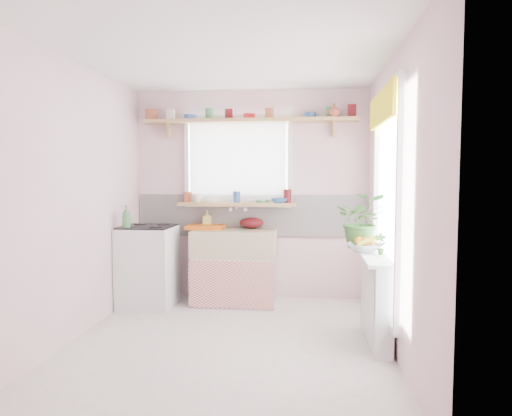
# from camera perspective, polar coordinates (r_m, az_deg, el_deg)

# --- Properties ---
(room) EXTENTS (3.20, 3.20, 3.20)m
(room) POSITION_cam_1_polar(r_m,az_deg,el_deg) (4.73, 6.18, 2.75)
(room) COLOR silver
(room) RESTS_ON ground
(sink_unit) EXTENTS (0.95, 0.65, 1.11)m
(sink_unit) POSITION_cam_1_polar(r_m,az_deg,el_deg) (5.34, -2.69, -7.25)
(sink_unit) COLOR white
(sink_unit) RESTS_ON ground
(cooker) EXTENTS (0.58, 0.58, 0.93)m
(cooker) POSITION_cam_1_polar(r_m,az_deg,el_deg) (5.33, -13.32, -7.05)
(cooker) COLOR white
(cooker) RESTS_ON ground
(radiator_ledge) EXTENTS (0.22, 0.95, 0.78)m
(radiator_ledge) POSITION_cam_1_polar(r_m,az_deg,el_deg) (4.26, 14.82, -10.75)
(radiator_ledge) COLOR white
(radiator_ledge) RESTS_ON ground
(windowsill) EXTENTS (1.40, 0.22, 0.04)m
(windowsill) POSITION_cam_1_polar(r_m,az_deg,el_deg) (5.43, -2.40, 0.49)
(windowsill) COLOR tan
(windowsill) RESTS_ON room
(pine_shelf) EXTENTS (2.52, 0.24, 0.04)m
(pine_shelf) POSITION_cam_1_polar(r_m,az_deg,el_deg) (5.43, -0.85, 10.86)
(pine_shelf) COLOR tan
(pine_shelf) RESTS_ON room
(shelf_crockery) EXTENTS (2.47, 0.11, 0.12)m
(shelf_crockery) POSITION_cam_1_polar(r_m,az_deg,el_deg) (5.44, -0.86, 11.64)
(shelf_crockery) COLOR #A55133
(shelf_crockery) RESTS_ON pine_shelf
(sill_crockery) EXTENTS (1.35, 0.11, 0.12)m
(sill_crockery) POSITION_cam_1_polar(r_m,az_deg,el_deg) (5.42, -2.40, 1.30)
(sill_crockery) COLOR #A55133
(sill_crockery) RESTS_ON windowsill
(dish_tray) EXTENTS (0.46, 0.35, 0.04)m
(dish_tray) POSITION_cam_1_polar(r_m,az_deg,el_deg) (5.44, -6.33, -2.35)
(dish_tray) COLOR orange
(dish_tray) RESTS_ON sink_unit
(colander) EXTENTS (0.30, 0.30, 0.13)m
(colander) POSITION_cam_1_polar(r_m,az_deg,el_deg) (5.44, -0.53, -1.87)
(colander) COLOR #500D12
(colander) RESTS_ON sink_unit
(jade_plant) EXTENTS (0.53, 0.48, 0.53)m
(jade_plant) POSITION_cam_1_polar(r_m,az_deg,el_deg) (4.53, 13.11, -1.56)
(jade_plant) COLOR #316026
(jade_plant) RESTS_ON radiator_ledge
(fruit_bowl) EXTENTS (0.38, 0.38, 0.08)m
(fruit_bowl) POSITION_cam_1_polar(r_m,az_deg,el_deg) (4.34, 13.41, -4.84)
(fruit_bowl) COLOR silver
(fruit_bowl) RESTS_ON radiator_ledge
(herb_pot) EXTENTS (0.11, 0.08, 0.19)m
(herb_pot) POSITION_cam_1_polar(r_m,az_deg,el_deg) (4.20, 15.30, -4.36)
(herb_pot) COLOR #376C2B
(herb_pot) RESTS_ON radiator_ledge
(soap_bottle_sink) EXTENTS (0.10, 0.10, 0.21)m
(soap_bottle_sink) POSITION_cam_1_polar(r_m,az_deg,el_deg) (5.53, -6.13, -1.38)
(soap_bottle_sink) COLOR #DED162
(soap_bottle_sink) RESTS_ON sink_unit
(sill_cup) EXTENTS (0.16, 0.16, 0.10)m
(sill_cup) POSITION_cam_1_polar(r_m,az_deg,el_deg) (5.46, -7.38, 1.20)
(sill_cup) COLOR silver
(sill_cup) RESTS_ON windowsill
(sill_bowl) EXTENTS (0.19, 0.19, 0.06)m
(sill_bowl) POSITION_cam_1_polar(r_m,az_deg,el_deg) (5.31, 2.92, 0.94)
(sill_bowl) COLOR #2F5D9A
(sill_bowl) RESTS_ON windowsill
(shelf_vase) EXTENTS (0.18, 0.18, 0.15)m
(shelf_vase) POSITION_cam_1_polar(r_m,az_deg,el_deg) (5.34, 9.76, 11.94)
(shelf_vase) COLOR #A04B31
(shelf_vase) RESTS_ON pine_shelf
(cooker_bottle) EXTENTS (0.12, 0.12, 0.24)m
(cooker_bottle) POSITION_cam_1_polar(r_m,az_deg,el_deg) (5.10, -15.89, -1.06)
(cooker_bottle) COLOR #468D4E
(cooker_bottle) RESTS_ON cooker
(fruit) EXTENTS (0.20, 0.14, 0.10)m
(fruit) POSITION_cam_1_polar(r_m,az_deg,el_deg) (4.34, 13.49, -4.02)
(fruit) COLOR orange
(fruit) RESTS_ON fruit_bowl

